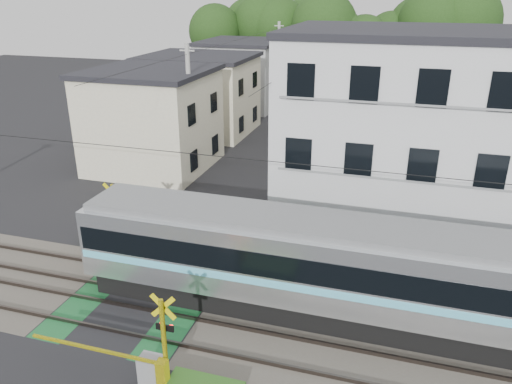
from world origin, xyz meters
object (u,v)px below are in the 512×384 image
(crossing_signal_near, at_px, (153,364))
(apartment_block, at_px, (395,133))
(crossing_signal_far, at_px, (126,232))
(pedestrian, at_px, (304,96))

(crossing_signal_near, xyz_separation_m, apartment_block, (5.91, 13.15, 3.94))
(crossing_signal_near, bearing_deg, crossing_signal_far, 125.29)
(crossing_signal_near, height_order, apartment_block, apartment_block)
(crossing_signal_far, xyz_separation_m, pedestrian, (1.61, 31.49, 0.17))
(crossing_signal_far, height_order, apartment_block, apartment_block)
(crossing_signal_near, relative_size, pedestrian, 2.69)
(crossing_signal_near, height_order, pedestrian, crossing_signal_near)
(crossing_signal_far, bearing_deg, pedestrian, 87.07)
(crossing_signal_near, distance_m, pedestrian, 38.96)
(apartment_block, distance_m, pedestrian, 27.61)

